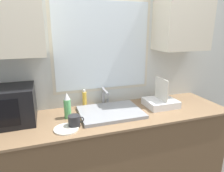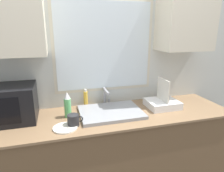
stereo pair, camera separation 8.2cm
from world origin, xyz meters
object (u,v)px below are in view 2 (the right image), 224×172
at_px(microwave, 10,104).
at_px(spray_bottle, 68,105).
at_px(soap_bottle, 86,99).
at_px(faucet, 106,95).
at_px(mug_near_sink, 73,120).
at_px(dish_rack, 162,102).

xyz_separation_m(microwave, spray_bottle, (0.47, -0.06, -0.04)).
relative_size(spray_bottle, soap_bottle, 1.27).
bearing_deg(faucet, spray_bottle, -155.35).
height_order(spray_bottle, mug_near_sink, spray_bottle).
bearing_deg(faucet, soap_bottle, 173.96).
distance_m(microwave, mug_near_sink, 0.57).
xyz_separation_m(faucet, soap_bottle, (-0.20, 0.02, -0.03)).
bearing_deg(mug_near_sink, dish_rack, 10.57).
bearing_deg(soap_bottle, spray_bottle, -133.47).
distance_m(faucet, soap_bottle, 0.20).
relative_size(faucet, spray_bottle, 0.79).
distance_m(dish_rack, mug_near_sink, 0.91).
distance_m(dish_rack, spray_bottle, 0.93).
height_order(spray_bottle, soap_bottle, spray_bottle).
relative_size(faucet, microwave, 0.43).
distance_m(spray_bottle, soap_bottle, 0.28).
distance_m(spray_bottle, mug_near_sink, 0.20).
distance_m(faucet, microwave, 0.87).
relative_size(microwave, mug_near_sink, 3.30).
bearing_deg(spray_bottle, mug_near_sink, -80.36).
bearing_deg(dish_rack, microwave, 176.88).
bearing_deg(faucet, dish_rack, -20.14).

